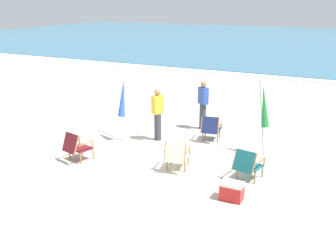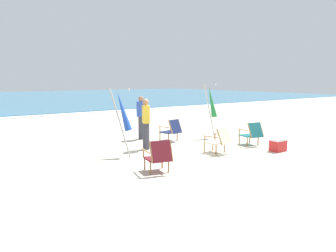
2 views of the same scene
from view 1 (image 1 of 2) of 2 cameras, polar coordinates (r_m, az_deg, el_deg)
ground_plane at (r=11.12m, az=-1.17°, el=-4.16°), size 80.00×80.00×0.00m
sea at (r=42.88m, az=20.11°, el=11.39°), size 80.00×40.00×0.10m
surf_band at (r=22.99m, az=13.94°, el=7.04°), size 80.00×1.10×0.06m
beach_chair_front_left at (r=9.99m, az=1.24°, el=-4.14°), size 0.71×0.81×0.81m
beach_chair_front_right at (r=10.82m, az=-13.17°, el=-2.84°), size 0.72×0.80×0.81m
beach_chair_back_right at (r=9.63m, az=11.46°, el=-5.42°), size 0.70×0.81×0.80m
beach_chair_back_left at (r=12.10m, az=6.23°, el=-0.23°), size 0.69×0.79×0.81m
umbrella_furled_blue at (r=12.08m, az=-6.61°, el=4.02°), size 0.41×0.84×1.99m
umbrella_furled_green at (r=11.10m, az=13.79°, el=2.70°), size 0.49×0.47×2.09m
person_near_chairs at (r=12.00m, az=-1.50°, el=1.76°), size 0.32×0.39×1.63m
person_by_waterline at (r=13.13m, az=5.10°, el=3.12°), size 0.39×0.35×1.63m
cooler_box at (r=8.78m, az=9.26°, el=-9.29°), size 0.49×0.35×0.40m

